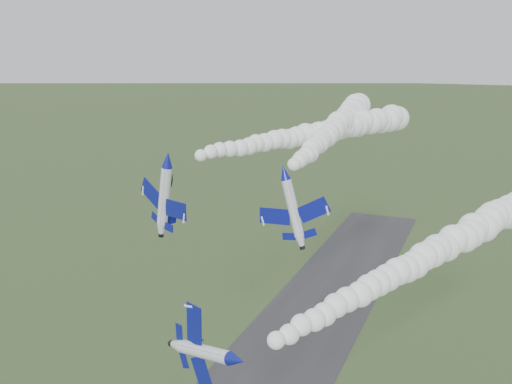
% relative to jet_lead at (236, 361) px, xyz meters
% --- Properties ---
extents(jet_lead, '(6.64, 11.13, 9.36)m').
position_rel_jet_lead_xyz_m(jet_lead, '(0.00, 0.00, 0.00)').
color(jet_lead, white).
extents(smoke_trail_jet_lead, '(26.14, 53.24, 4.76)m').
position_rel_jet_lead_xyz_m(smoke_trail_jet_lead, '(13.40, 27.64, 2.38)').
color(smoke_trail_jet_lead, white).
extents(jet_pair_left, '(10.87, 12.70, 3.80)m').
position_rel_jet_lead_xyz_m(jet_pair_left, '(-22.15, 25.21, 12.35)').
color(jet_pair_left, white).
extents(smoke_trail_jet_pair_left, '(27.43, 53.80, 5.03)m').
position_rel_jet_lead_xyz_m(smoke_trail_jet_pair_left, '(-9.41, 54.22, 12.96)').
color(smoke_trail_jet_pair_left, white).
extents(jet_pair_right, '(9.16, 11.30, 3.42)m').
position_rel_jet_lead_xyz_m(jet_pair_right, '(-4.37, 24.16, 12.26)').
color(jet_pair_right, white).
extents(smoke_trail_jet_pair_right, '(8.89, 55.54, 5.18)m').
position_rel_jet_lead_xyz_m(smoke_trail_jet_pair_right, '(-6.17, 54.19, 13.77)').
color(smoke_trail_jet_pair_right, white).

